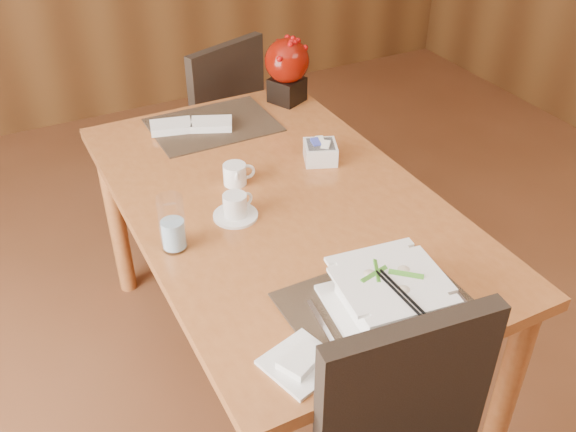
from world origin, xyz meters
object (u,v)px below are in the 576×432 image
soup_setting (389,296)px  creamer_jug (235,174)px  coffee_cup (235,208)px  water_glass (172,223)px  dining_table (279,223)px  bread_plate (301,363)px  sugar_caddy (320,152)px  far_chair (213,122)px  berry_decor (287,67)px

soup_setting → creamer_jug: 0.73m
coffee_cup → water_glass: water_glass is taller
dining_table → water_glass: bearing=-166.3°
creamer_jug → bread_plate: 0.79m
bread_plate → sugar_caddy: bearing=57.7°
coffee_cup → creamer_jug: bearing=66.9°
dining_table → far_chair: size_ratio=1.66×
creamer_jug → berry_decor: (0.43, 0.47, 0.11)m
coffee_cup → soup_setting: bearing=-73.0°
soup_setting → water_glass: 0.62m
dining_table → bread_plate: bearing=-112.5°
creamer_jug → coffee_cup: bearing=-101.7°
water_glass → sugar_caddy: (0.60, 0.23, -0.05)m
water_glass → far_chair: (0.55, 1.12, -0.33)m
creamer_jug → far_chair: far_chair is taller
sugar_caddy → bread_plate: 0.91m
soup_setting → coffee_cup: 0.57m
soup_setting → water_glass: water_glass is taller
soup_setting → far_chair: far_chair is taller
creamer_jug → sugar_caddy: bearing=11.6°
water_glass → berry_decor: berry_decor is taller
water_glass → soup_setting: bearing=-52.3°
water_glass → creamer_jug: water_glass is taller
dining_table → water_glass: (-0.37, -0.09, 0.18)m
water_glass → berry_decor: (0.71, 0.70, 0.06)m
creamer_jug → far_chair: size_ratio=0.11×
dining_table → soup_setting: size_ratio=4.87×
coffee_cup → far_chair: 1.15m
bread_plate → far_chair: (0.44, 1.66, -0.25)m
dining_table → sugar_caddy: (0.23, 0.14, 0.13)m
soup_setting → water_glass: bearing=134.9°
dining_table → berry_decor: size_ratio=5.87×
creamer_jug → far_chair: (0.26, 0.89, -0.28)m
sugar_caddy → bread_plate: bearing=-122.3°
berry_decor → bread_plate: 1.39m
dining_table → creamer_jug: creamer_jug is taller
coffee_cup → water_glass: bearing=-164.1°
soup_setting → berry_decor: berry_decor is taller
bread_plate → far_chair: size_ratio=0.17×
sugar_caddy → bread_plate: sugar_caddy is taller
coffee_cup → berry_decor: 0.82m
water_glass → berry_decor: bearing=44.6°
bread_plate → creamer_jug: bearing=77.4°
berry_decor → far_chair: size_ratio=0.28×
creamer_jug → berry_decor: size_ratio=0.37×
dining_table → bread_plate: size_ratio=10.01×
berry_decor → bread_plate: size_ratio=1.70×
dining_table → coffee_cup: bearing=-169.3°
coffee_cup → far_chair: size_ratio=0.15×
water_glass → sugar_caddy: size_ratio=1.56×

